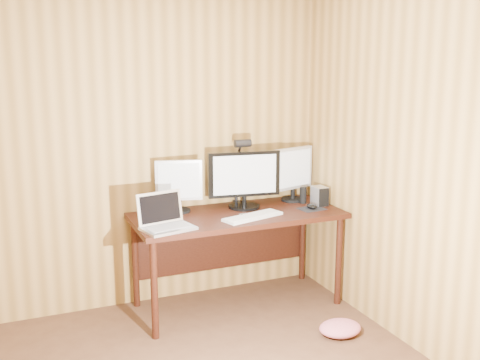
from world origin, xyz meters
TOP-DOWN VIEW (x-y plane):
  - room_shell at (0.00, 0.00)m, footprint 4.00×4.00m
  - desk at (0.93, 1.70)m, footprint 1.60×0.70m
  - monitor_center at (1.04, 1.76)m, footprint 0.58×0.25m
  - monitor_left at (0.53, 1.84)m, footprint 0.35×0.17m
  - monitor_right at (1.51, 1.82)m, footprint 0.39×0.19m
  - laptop at (0.31, 1.46)m, footprint 0.39×0.33m
  - keyboard at (0.98, 1.46)m, footprint 0.50×0.27m
  - mousepad at (1.52, 1.52)m, footprint 0.21×0.18m
  - mouse at (1.52, 1.52)m, footprint 0.09×0.12m
  - hard_drive at (1.64, 1.61)m, footprint 0.10×0.14m
  - phone at (0.95, 1.51)m, footprint 0.06×0.11m
  - speaker at (1.55, 1.71)m, footprint 0.06×0.06m
  - desk_lamp at (1.05, 1.87)m, footprint 0.13×0.19m
  - fabric_pile at (1.40, 0.88)m, footprint 0.36×0.32m

SIDE VIEW (x-z plane):
  - fabric_pile at x=1.40m, z-range 0.00..0.10m
  - desk at x=0.93m, z-range 0.25..1.00m
  - mousepad at x=1.52m, z-range 0.75..0.75m
  - phone at x=0.95m, z-range 0.75..0.76m
  - keyboard at x=0.98m, z-range 0.75..0.77m
  - mouse at x=1.52m, z-range 0.75..0.79m
  - laptop at x=0.31m, z-range 0.69..0.93m
  - speaker at x=1.55m, z-range 0.75..0.88m
  - hard_drive at x=1.64m, z-range 0.75..0.90m
  - monitor_left at x=0.53m, z-range 0.76..1.17m
  - monitor_center at x=1.04m, z-range 0.76..1.21m
  - monitor_right at x=1.51m, z-range 0.77..1.22m
  - desk_lamp at x=1.05m, z-range 0.82..1.40m
  - room_shell at x=0.00m, z-range -0.75..3.25m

